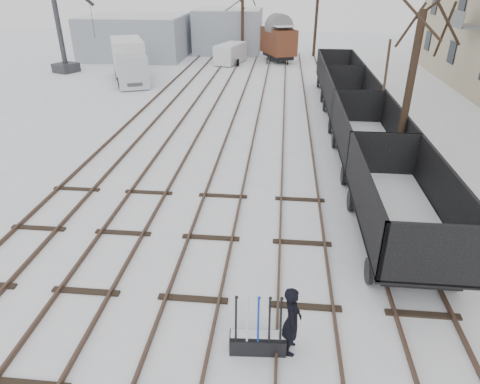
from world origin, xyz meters
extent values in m
plane|color=white|center=(0.00, 0.00, 0.00)|extent=(120.00, 120.00, 0.00)
cube|color=black|center=(-6.72, 14.00, 0.07)|extent=(0.07, 52.00, 0.15)
cube|color=black|center=(-5.28, 14.00, 0.07)|extent=(0.07, 52.00, 0.15)
cube|color=black|center=(-6.00, 2.00, 0.03)|extent=(1.90, 0.20, 0.08)
cube|color=black|center=(-3.72, 14.00, 0.07)|extent=(0.07, 52.00, 0.15)
cube|color=black|center=(-2.28, 14.00, 0.07)|extent=(0.07, 52.00, 0.15)
cube|color=black|center=(-3.00, 2.00, 0.03)|extent=(1.90, 0.20, 0.08)
cube|color=black|center=(-0.72, 14.00, 0.07)|extent=(0.07, 52.00, 0.15)
cube|color=black|center=(0.72, 14.00, 0.07)|extent=(0.07, 52.00, 0.15)
cube|color=black|center=(0.00, 2.00, 0.03)|extent=(1.90, 0.20, 0.08)
cube|color=black|center=(2.28, 14.00, 0.07)|extent=(0.07, 52.00, 0.15)
cube|color=black|center=(3.72, 14.00, 0.07)|extent=(0.07, 52.00, 0.15)
cube|color=black|center=(3.00, 2.00, 0.03)|extent=(1.90, 0.20, 0.08)
cube|color=black|center=(5.28, 14.00, 0.07)|extent=(0.07, 52.00, 0.15)
cube|color=black|center=(6.72, 14.00, 0.07)|extent=(0.07, 52.00, 0.15)
cube|color=black|center=(6.00, 2.00, 0.03)|extent=(1.90, 0.20, 0.08)
cube|color=#919AA4|center=(-13.00, 36.00, 2.00)|extent=(10.00, 8.00, 4.00)
cube|color=silver|center=(-13.00, 36.00, 4.05)|extent=(9.80, 7.84, 0.10)
cube|color=#919AA4|center=(-4.00, 40.00, 2.20)|extent=(7.00, 6.00, 4.40)
cube|color=silver|center=(-4.00, 40.00, 4.45)|extent=(6.86, 5.88, 0.10)
cube|color=black|center=(1.84, -1.55, 0.22)|extent=(1.32, 0.50, 0.44)
cube|color=black|center=(1.84, -1.55, 0.46)|extent=(1.32, 0.38, 0.06)
cube|color=silver|center=(1.84, -1.55, 0.50)|extent=(1.26, 0.34, 0.03)
cylinder|color=black|center=(1.34, -1.58, 0.95)|extent=(0.07, 0.32, 1.08)
cylinder|color=silver|center=(1.59, -1.56, 0.95)|extent=(0.07, 0.32, 1.08)
cylinder|color=#0E2EB6|center=(1.84, -1.55, 0.95)|extent=(0.07, 0.32, 1.08)
cylinder|color=black|center=(2.09, -1.53, 0.95)|extent=(0.07, 0.32, 1.08)
cylinder|color=black|center=(2.34, -1.52, 0.95)|extent=(0.07, 0.32, 1.08)
imported|color=black|center=(2.59, -1.45, 0.89)|extent=(0.44, 0.66, 1.78)
cube|color=black|center=(6.00, 3.33, 0.71)|extent=(2.09, 5.75, 0.44)
cube|color=black|center=(6.00, 3.33, 0.93)|extent=(2.61, 6.53, 0.13)
cube|color=black|center=(4.75, 3.33, 1.80)|extent=(0.11, 6.53, 1.74)
cube|color=black|center=(7.25, 3.33, 1.80)|extent=(0.11, 6.53, 1.74)
cube|color=silver|center=(6.00, 3.33, 1.03)|extent=(2.35, 6.27, 0.07)
cylinder|color=black|center=(4.80, 1.24, 0.38)|extent=(0.13, 0.76, 0.76)
cylinder|color=black|center=(7.20, 5.42, 0.38)|extent=(0.13, 0.76, 0.76)
cube|color=black|center=(6.00, 9.73, 0.71)|extent=(2.09, 5.75, 0.44)
cube|color=black|center=(6.00, 9.73, 0.93)|extent=(2.61, 6.53, 0.13)
cube|color=black|center=(4.75, 9.73, 1.80)|extent=(0.11, 6.53, 1.74)
cube|color=black|center=(7.25, 9.73, 1.80)|extent=(0.11, 6.53, 1.74)
cube|color=silver|center=(6.00, 9.73, 1.03)|extent=(2.35, 6.27, 0.07)
cylinder|color=black|center=(4.80, 7.64, 0.38)|extent=(0.13, 0.76, 0.76)
cylinder|color=black|center=(7.20, 11.82, 0.38)|extent=(0.13, 0.76, 0.76)
cube|color=black|center=(6.00, 16.13, 0.71)|extent=(2.09, 5.75, 0.44)
cube|color=black|center=(6.00, 16.13, 0.93)|extent=(2.61, 6.53, 0.13)
cube|color=black|center=(4.75, 16.13, 1.80)|extent=(0.11, 6.53, 1.74)
cube|color=black|center=(7.25, 16.13, 1.80)|extent=(0.11, 6.53, 1.74)
cube|color=silver|center=(6.00, 16.13, 1.03)|extent=(2.35, 6.27, 0.07)
cylinder|color=black|center=(4.80, 14.04, 0.38)|extent=(0.13, 0.76, 0.76)
cylinder|color=black|center=(7.20, 18.22, 0.38)|extent=(0.13, 0.76, 0.76)
cube|color=black|center=(6.00, 22.53, 0.71)|extent=(2.09, 5.75, 0.44)
cube|color=black|center=(6.00, 22.53, 0.93)|extent=(2.61, 6.53, 0.13)
cube|color=black|center=(4.75, 22.53, 1.80)|extent=(0.11, 6.53, 1.74)
cube|color=black|center=(7.25, 22.53, 1.80)|extent=(0.11, 6.53, 1.74)
cube|color=silver|center=(6.00, 22.53, 1.03)|extent=(2.35, 6.27, 0.07)
cylinder|color=black|center=(4.80, 20.44, 0.38)|extent=(0.13, 0.76, 0.76)
cylinder|color=black|center=(7.20, 24.62, 0.38)|extent=(0.13, 0.76, 0.76)
cube|color=black|center=(1.50, 35.07, 0.58)|extent=(3.14, 4.32, 0.36)
cube|color=#532918|center=(1.50, 35.07, 1.93)|extent=(3.75, 4.98, 2.34)
cube|color=silver|center=(1.50, 35.07, 3.42)|extent=(3.46, 4.69, 0.04)
cylinder|color=black|center=(0.51, 33.63, 0.31)|extent=(0.11, 0.63, 0.63)
cylinder|color=black|center=(2.49, 36.51, 0.31)|extent=(0.11, 0.63, 0.63)
cube|color=black|center=(-10.08, 25.11, 0.51)|extent=(3.80, 6.93, 0.28)
cube|color=#ACB0B5|center=(-10.08, 22.51, 1.25)|extent=(2.78, 2.58, 2.32)
cube|color=silver|center=(-10.08, 25.85, 1.86)|extent=(4.03, 5.35, 2.60)
cube|color=silver|center=(-10.08, 25.85, 3.18)|extent=(3.95, 5.25, 0.04)
cylinder|color=black|center=(-11.11, 22.69, 0.46)|extent=(0.28, 0.93, 0.93)
cylinder|color=black|center=(-9.06, 27.71, 0.46)|extent=(0.28, 0.93, 0.93)
cube|color=silver|center=(-3.02, 33.54, 0.95)|extent=(2.88, 4.49, 1.70)
cube|color=silver|center=(-3.02, 33.54, 1.81)|extent=(2.81, 4.39, 0.04)
cylinder|color=black|center=(-3.87, 32.22, 0.33)|extent=(0.21, 0.66, 0.66)
cylinder|color=black|center=(-2.17, 34.86, 0.33)|extent=(0.21, 0.66, 0.66)
cube|color=#2E2E33|center=(-17.00, 28.09, 0.38)|extent=(2.30, 2.30, 0.77)
cylinder|color=#2E2E33|center=(-17.00, 28.09, 3.84)|extent=(0.42, 0.42, 7.69)
cylinder|color=black|center=(-17.00, 31.83, 4.61)|extent=(0.04, 0.04, 4.33)
cylinder|color=black|center=(7.06, 8.48, 3.35)|extent=(0.30, 0.30, 6.70)
cylinder|color=black|center=(-2.11, 36.09, 3.47)|extent=(0.30, 0.30, 6.93)
cylinder|color=black|center=(5.21, 38.55, 4.07)|extent=(0.30, 0.30, 8.15)
camera|label=1|loc=(2.15, -8.75, 7.85)|focal=32.00mm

